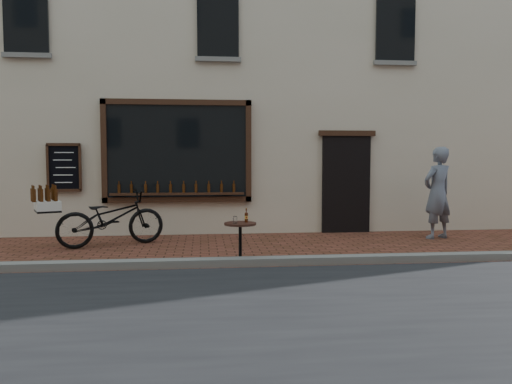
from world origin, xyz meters
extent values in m
plane|color=#582D1C|center=(0.00, 0.00, 0.00)|extent=(90.00, 90.00, 0.00)
cube|color=slate|center=(0.00, 0.20, 0.06)|extent=(90.00, 0.25, 0.12)
cube|color=beige|center=(0.00, 6.50, 5.00)|extent=(28.00, 6.00, 10.00)
cube|color=black|center=(-1.90, 3.45, 1.85)|extent=(3.00, 0.06, 2.00)
cube|color=black|center=(-1.90, 3.43, 2.91)|extent=(3.24, 0.10, 0.12)
cube|color=black|center=(-1.90, 3.43, 0.79)|extent=(3.24, 0.10, 0.12)
cube|color=black|center=(-3.46, 3.43, 1.85)|extent=(0.12, 0.10, 2.24)
cube|color=black|center=(-0.34, 3.43, 1.85)|extent=(0.12, 0.10, 2.24)
cube|color=black|center=(-1.90, 3.38, 0.92)|extent=(2.90, 0.16, 0.05)
cube|color=black|center=(1.90, 3.46, 1.10)|extent=(1.10, 0.10, 2.20)
cube|color=black|center=(1.90, 3.43, 2.26)|extent=(1.30, 0.10, 0.12)
cube|color=black|center=(-4.30, 3.44, 1.50)|extent=(0.62, 0.04, 0.92)
cylinder|color=#3D1C07|center=(-3.15, 3.38, 1.04)|extent=(0.06, 0.06, 0.19)
cylinder|color=#3D1C07|center=(-2.87, 3.38, 1.04)|extent=(0.06, 0.06, 0.19)
cylinder|color=#3D1C07|center=(-2.59, 3.38, 1.04)|extent=(0.06, 0.06, 0.19)
cylinder|color=#3D1C07|center=(-2.32, 3.38, 1.04)|extent=(0.06, 0.06, 0.19)
cylinder|color=#3D1C07|center=(-2.04, 3.38, 1.04)|extent=(0.06, 0.06, 0.19)
cylinder|color=#3D1C07|center=(-1.76, 3.38, 1.04)|extent=(0.06, 0.06, 0.19)
cylinder|color=#3D1C07|center=(-1.48, 3.38, 1.04)|extent=(0.06, 0.06, 0.19)
cylinder|color=#3D1C07|center=(-1.21, 3.38, 1.04)|extent=(0.06, 0.06, 0.19)
cylinder|color=#3D1C07|center=(-0.93, 3.38, 1.04)|extent=(0.06, 0.06, 0.19)
cylinder|color=#3D1C07|center=(-0.65, 3.38, 1.04)|extent=(0.06, 0.06, 0.19)
cube|color=black|center=(-5.00, 3.46, 4.60)|extent=(0.90, 0.06, 1.40)
cube|color=black|center=(-1.00, 3.46, 4.60)|extent=(0.90, 0.06, 1.40)
cube|color=black|center=(3.00, 3.46, 4.60)|extent=(0.90, 0.06, 1.40)
imported|color=black|center=(-3.13, 2.23, 0.54)|extent=(2.17, 1.46, 1.08)
cube|color=black|center=(-4.17, 1.79, 0.74)|extent=(0.60, 0.69, 0.04)
cube|color=silver|center=(-4.17, 1.79, 0.85)|extent=(0.61, 0.71, 0.17)
cylinder|color=#3D1C07|center=(-3.98, 1.64, 1.04)|extent=(0.07, 0.07, 0.23)
cylinder|color=#3D1C07|center=(-4.09, 1.59, 1.04)|extent=(0.07, 0.07, 0.23)
cylinder|color=#3D1C07|center=(-4.20, 1.55, 1.04)|extent=(0.07, 0.07, 0.23)
cylinder|color=#3D1C07|center=(-4.31, 1.50, 1.04)|extent=(0.07, 0.07, 0.23)
cylinder|color=#3D1C07|center=(-4.04, 1.77, 1.04)|extent=(0.07, 0.07, 0.23)
cylinder|color=#3D1C07|center=(-4.15, 1.72, 1.04)|extent=(0.07, 0.07, 0.23)
cylinder|color=#3D1C07|center=(-4.26, 1.68, 1.04)|extent=(0.07, 0.07, 0.23)
cylinder|color=#3D1C07|center=(-4.37, 1.63, 1.04)|extent=(0.07, 0.07, 0.23)
cylinder|color=#3D1C07|center=(-4.09, 1.90, 1.04)|extent=(0.07, 0.07, 0.23)
cylinder|color=#3D1C07|center=(-4.20, 1.86, 1.04)|extent=(0.07, 0.07, 0.23)
cylinder|color=#3D1C07|center=(-4.31, 1.81, 1.04)|extent=(0.07, 0.07, 0.23)
cylinder|color=#3D1C07|center=(-4.42, 1.76, 1.04)|extent=(0.07, 0.07, 0.23)
cylinder|color=#3D1C07|center=(-4.15, 2.04, 1.04)|extent=(0.07, 0.07, 0.23)
cylinder|color=black|center=(-0.76, 0.35, 0.01)|extent=(0.38, 0.38, 0.03)
cylinder|color=black|center=(-0.76, 0.35, 0.33)|extent=(0.05, 0.05, 0.60)
cylinder|color=black|center=(-0.76, 0.35, 0.65)|extent=(0.52, 0.52, 0.03)
cylinder|color=gold|center=(-0.66, 0.40, 0.75)|extent=(0.05, 0.05, 0.05)
cylinder|color=white|center=(-0.85, 0.29, 0.72)|extent=(0.07, 0.07, 0.11)
imported|color=slate|center=(3.57, 2.40, 0.97)|extent=(0.83, 0.69, 1.94)
camera|label=1|loc=(-1.36, -7.61, 1.72)|focal=35.00mm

